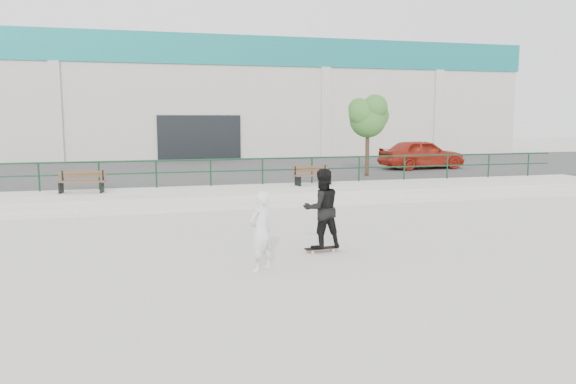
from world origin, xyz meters
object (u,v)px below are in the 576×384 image
object	(u,v)px
red_car	(422,154)
standing_skater	(322,209)
bench_right	(312,175)
skateboard	(321,249)
tree	(368,115)
seated_skater	(261,231)
bench_left	(82,182)

from	to	relation	value
red_car	standing_skater	xyz separation A→B (m)	(-9.80, -13.52, -0.23)
bench_right	skateboard	world-z (taller)	bench_right
tree	seated_skater	distance (m)	14.45
bench_right	tree	size ratio (longest dim) A/B	0.46
red_car	seated_skater	world-z (taller)	red_car
tree	red_car	size ratio (longest dim) A/B	0.82
tree	red_car	bearing A→B (deg)	32.70
seated_skater	standing_skater	bearing A→B (deg)	-176.55
standing_skater	seated_skater	world-z (taller)	standing_skater
bench_right	standing_skater	distance (m)	8.77
bench_left	bench_right	xyz separation A→B (m)	(8.35, 0.12, -0.01)
skateboard	seated_skater	distance (m)	2.21
tree	seated_skater	world-z (taller)	tree
red_car	skateboard	distance (m)	16.73
bench_right	skateboard	size ratio (longest dim) A/B	2.07
red_car	seated_skater	xyz separation A→B (m)	(-11.48, -14.74, -0.43)
tree	seated_skater	size ratio (longest dim) A/B	2.18
seated_skater	tree	bearing A→B (deg)	-154.03
bench_left	seated_skater	size ratio (longest dim) A/B	1.04
bench_left	seated_skater	bearing A→B (deg)	-56.60
bench_right	seated_skater	xyz separation A→B (m)	(-4.11, -9.65, -0.05)
red_car	standing_skater	distance (m)	16.70
red_car	seated_skater	size ratio (longest dim) A/B	2.67
tree	skateboard	bearing A→B (deg)	-117.81
tree	skateboard	world-z (taller)	tree
skateboard	tree	bearing A→B (deg)	57.07
standing_skater	seated_skater	bearing A→B (deg)	31.06
bench_left	tree	world-z (taller)	tree
skateboard	seated_skater	xyz separation A→B (m)	(-1.69, -1.22, 0.74)
tree	standing_skater	world-z (taller)	tree
bench_left	red_car	bearing A→B (deg)	27.75
red_car	skateboard	size ratio (longest dim) A/B	5.47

